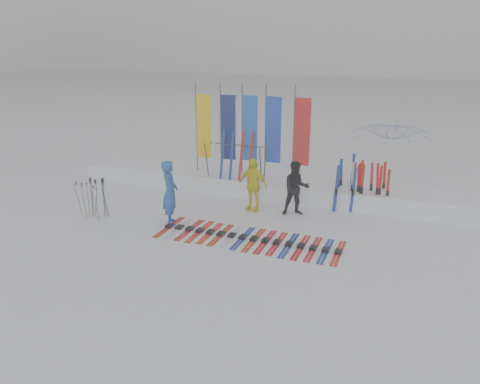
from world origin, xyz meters
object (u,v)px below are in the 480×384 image
at_px(tent_canopy, 389,161).
at_px(person_black, 296,188).
at_px(person_blue, 170,193).
at_px(ski_rack, 236,156).
at_px(person_yellow, 253,185).
at_px(ski_row, 248,238).

bearing_deg(tent_canopy, person_black, -134.72).
bearing_deg(person_blue, person_black, -87.18).
distance_m(person_black, ski_rack, 2.83).
relative_size(person_yellow, ski_rack, 0.84).
relative_size(tent_canopy, ski_rack, 1.47).
bearing_deg(ski_row, person_blue, 173.75).
bearing_deg(person_blue, ski_rack, -42.67).
relative_size(person_blue, ski_rack, 0.95).
bearing_deg(person_yellow, person_black, 15.15).
height_order(person_black, tent_canopy, tent_canopy).
xyz_separation_m(tent_canopy, ski_rack, (-5.02, -1.32, 0.04)).
height_order(person_black, ski_rack, ski_rack).
distance_m(person_blue, ski_rack, 3.41).
bearing_deg(ski_rack, tent_canopy, 14.74).
relative_size(person_yellow, tent_canopy, 0.57).
distance_m(person_blue, person_yellow, 2.71).
bearing_deg(ski_rack, person_blue, -103.01).
height_order(person_blue, person_black, person_blue).
height_order(person_yellow, ski_rack, ski_rack).
bearing_deg(person_blue, person_yellow, -73.51).
distance_m(person_blue, ski_row, 2.73).
bearing_deg(ski_row, person_black, 73.22).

